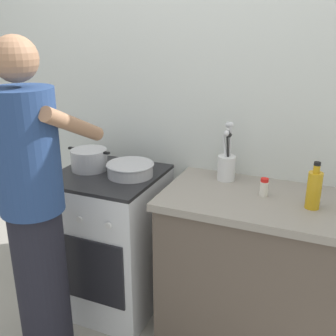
# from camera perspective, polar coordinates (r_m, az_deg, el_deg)

# --- Properties ---
(ground) EXTENTS (6.00, 6.00, 0.00)m
(ground) POSITION_cam_1_polar(r_m,az_deg,el_deg) (2.64, -2.17, -21.61)
(ground) COLOR gray
(back_wall) EXTENTS (3.20, 0.10, 2.50)m
(back_wall) POSITION_cam_1_polar(r_m,az_deg,el_deg) (2.43, 6.84, 7.88)
(back_wall) COLOR silver
(back_wall) RESTS_ON ground
(countertop) EXTENTS (1.00, 0.60, 0.90)m
(countertop) POSITION_cam_1_polar(r_m,az_deg,el_deg) (2.35, 11.96, -14.11)
(countertop) COLOR brown
(countertop) RESTS_ON ground
(stove_range) EXTENTS (0.60, 0.62, 0.90)m
(stove_range) POSITION_cam_1_polar(r_m,az_deg,el_deg) (2.62, -7.95, -10.03)
(stove_range) COLOR silver
(stove_range) RESTS_ON ground
(pot) EXTENTS (0.28, 0.22, 0.13)m
(pot) POSITION_cam_1_polar(r_m,az_deg,el_deg) (2.50, -11.00, 1.18)
(pot) COLOR #B2B2B7
(pot) RESTS_ON stove_range
(mixing_bowl) EXTENTS (0.28, 0.28, 0.08)m
(mixing_bowl) POSITION_cam_1_polar(r_m,az_deg,el_deg) (2.37, -5.33, -0.10)
(mixing_bowl) COLOR #B7B7BC
(mixing_bowl) RESTS_ON stove_range
(utensil_crock) EXTENTS (0.10, 0.10, 0.34)m
(utensil_crock) POSITION_cam_1_polar(r_m,az_deg,el_deg) (2.31, 8.23, 0.70)
(utensil_crock) COLOR silver
(utensil_crock) RESTS_ON countertop
(spice_bottle) EXTENTS (0.04, 0.04, 0.10)m
(spice_bottle) POSITION_cam_1_polar(r_m,az_deg,el_deg) (2.14, 13.33, -2.67)
(spice_bottle) COLOR silver
(spice_bottle) RESTS_ON countertop
(oil_bottle) EXTENTS (0.07, 0.07, 0.23)m
(oil_bottle) POSITION_cam_1_polar(r_m,az_deg,el_deg) (2.05, 19.81, -2.82)
(oil_bottle) COLOR gold
(oil_bottle) RESTS_ON countertop
(person) EXTENTS (0.41, 0.50, 1.70)m
(person) POSITION_cam_1_polar(r_m,az_deg,el_deg) (2.07, -18.16, -6.54)
(person) COLOR black
(person) RESTS_ON ground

